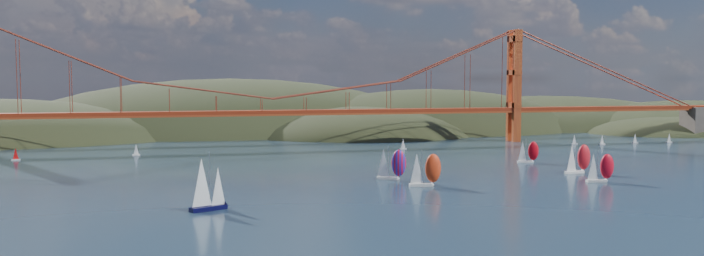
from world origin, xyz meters
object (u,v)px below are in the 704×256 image
object	(u,v)px
racer_rwb	(391,163)
racer_1	(600,167)
sloop_navy	(207,185)
racer_2	(578,158)
racer_3	(528,151)
racer_0	(424,169)

from	to	relation	value
racer_rwb	racer_1	bearing A→B (deg)	5.11
sloop_navy	racer_2	xyz separation A→B (m)	(120.87, 34.87, -1.08)
racer_2	racer_3	xyz separation A→B (m)	(-1.69, 29.87, -0.84)
racer_0	racer_2	xyz separation A→B (m)	(58.31, 13.14, 0.01)
racer_1	racer_3	bearing A→B (deg)	95.69
racer_1	racer_3	size ratio (longest dim) A/B	1.08
sloop_navy	racer_0	xyz separation A→B (m)	(62.55, 21.73, -1.09)
racer_0	racer_3	distance (m)	71.11
sloop_navy	racer_0	bearing A→B (deg)	-5.67
racer_rwb	sloop_navy	bearing A→B (deg)	-122.82
racer_1	racer_rwb	size ratio (longest dim) A/B	0.92
racer_3	sloop_navy	bearing A→B (deg)	-136.41
racer_2	racer_1	bearing A→B (deg)	-109.17
racer_1	racer_2	bearing A→B (deg)	85.59
racer_1	racer_rwb	world-z (taller)	racer_rwb
sloop_navy	racer_rwb	bearing A→B (deg)	8.01
sloop_navy	racer_1	bearing A→B (deg)	-16.90
racer_0	racer_1	bearing A→B (deg)	3.20
racer_0	racer_rwb	size ratio (longest dim) A/B	1.01
racer_1	racer_2	distance (m)	19.19
racer_1	racer_rwb	distance (m)	62.79
racer_2	racer_3	distance (m)	29.93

